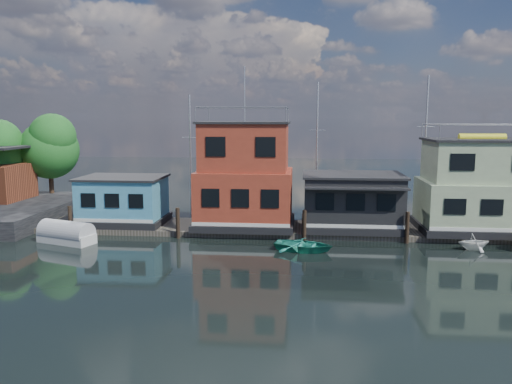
# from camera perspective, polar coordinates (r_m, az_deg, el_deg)

# --- Properties ---
(ground) EXTENTS (160.00, 160.00, 0.00)m
(ground) POSITION_cam_1_polar(r_m,az_deg,el_deg) (26.72, 14.28, -10.47)
(ground) COLOR black
(ground) RESTS_ON ground
(dock) EXTENTS (48.00, 5.00, 0.40)m
(dock) POSITION_cam_1_polar(r_m,az_deg,el_deg) (38.12, 11.56, -4.33)
(dock) COLOR #595147
(dock) RESTS_ON ground
(houseboat_blue) EXTENTS (6.40, 4.90, 3.66)m
(houseboat_blue) POSITION_cam_1_polar(r_m,az_deg,el_deg) (39.99, -14.93, -0.92)
(houseboat_blue) COLOR black
(houseboat_blue) RESTS_ON dock
(houseboat_red) EXTENTS (7.40, 5.90, 11.86)m
(houseboat_red) POSITION_cam_1_polar(r_m,az_deg,el_deg) (37.48, -1.29, 1.69)
(houseboat_red) COLOR black
(houseboat_red) RESTS_ON dock
(houseboat_dark) EXTENTS (7.40, 6.10, 4.06)m
(houseboat_dark) POSITION_cam_1_polar(r_m,az_deg,el_deg) (37.62, 10.91, -1.04)
(houseboat_dark) COLOR black
(houseboat_dark) RESTS_ON dock
(houseboat_green) EXTENTS (8.40, 5.90, 7.03)m
(houseboat_green) POSITION_cam_1_polar(r_m,az_deg,el_deg) (39.38, 24.11, 0.46)
(houseboat_green) COLOR black
(houseboat_green) RESTS_ON dock
(pilings) EXTENTS (42.28, 0.28, 2.20)m
(pilings) POSITION_cam_1_polar(r_m,az_deg,el_deg) (35.17, 11.54, -3.91)
(pilings) COLOR #2D2116
(pilings) RESTS_ON ground
(background_masts) EXTENTS (36.40, 0.16, 12.00)m
(background_masts) POSITION_cam_1_polar(r_m,az_deg,el_deg) (43.97, 17.14, 4.22)
(background_masts) COLOR silver
(background_masts) RESTS_ON ground
(dinghy_teal) EXTENTS (4.29, 3.48, 0.78)m
(dinghy_teal) POSITION_cam_1_polar(r_m,az_deg,el_deg) (32.55, 5.47, -6.07)
(dinghy_teal) COLOR teal
(dinghy_teal) RESTS_ON ground
(tarp_runabout) EXTENTS (4.33, 2.81, 1.64)m
(tarp_runabout) POSITION_cam_1_polar(r_m,az_deg,el_deg) (36.85, -20.86, -4.51)
(tarp_runabout) COLOR silver
(tarp_runabout) RESTS_ON ground
(dinghy_white) EXTENTS (2.39, 2.16, 1.11)m
(dinghy_white) POSITION_cam_1_polar(r_m,az_deg,el_deg) (35.61, 23.63, -5.22)
(dinghy_white) COLOR white
(dinghy_white) RESTS_ON ground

